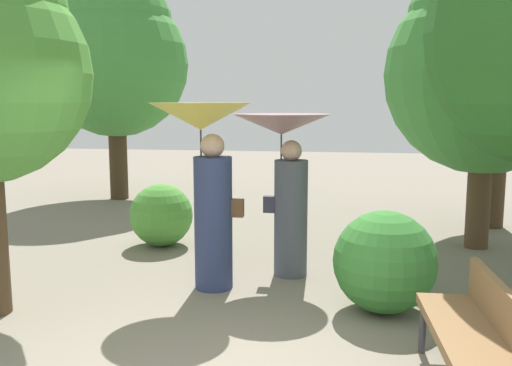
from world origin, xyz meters
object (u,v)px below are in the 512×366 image
at_px(tree_near_left, 114,52).
at_px(tree_mid_right, 502,23).
at_px(person_left, 206,162).
at_px(park_bench, 478,328).
at_px(person_right, 285,163).
at_px(tree_far_back, 487,59).

relative_size(tree_near_left, tree_mid_right, 0.97).
distance_m(person_left, park_bench, 3.33).
height_order(person_left, person_right, person_left).
bearing_deg(person_right, tree_near_left, 36.98).
height_order(person_right, tree_near_left, tree_near_left).
xyz_separation_m(tree_near_left, tree_mid_right, (7.33, -1.66, 0.23)).
bearing_deg(tree_far_back, person_right, -146.91).
xyz_separation_m(person_right, tree_mid_right, (3.19, 3.19, 1.99)).
distance_m(park_bench, tree_near_left, 9.83).
relative_size(person_left, tree_far_back, 0.49).
height_order(tree_mid_right, tree_far_back, tree_mid_right).
bearing_deg(tree_near_left, person_left, -58.64).
bearing_deg(tree_near_left, person_right, -49.45).
bearing_deg(park_bench, tree_mid_right, 162.96).
relative_size(park_bench, tree_near_left, 0.31).
xyz_separation_m(park_bench, tree_mid_right, (1.53, 5.82, 2.87)).
bearing_deg(person_left, tree_far_back, -59.59).
distance_m(tree_mid_right, tree_far_back, 1.71).
bearing_deg(person_left, park_bench, -132.76).
xyz_separation_m(person_left, tree_near_left, (-3.33, 5.46, 1.70)).
height_order(tree_near_left, tree_far_back, tree_near_left).
distance_m(person_left, person_right, 1.03).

